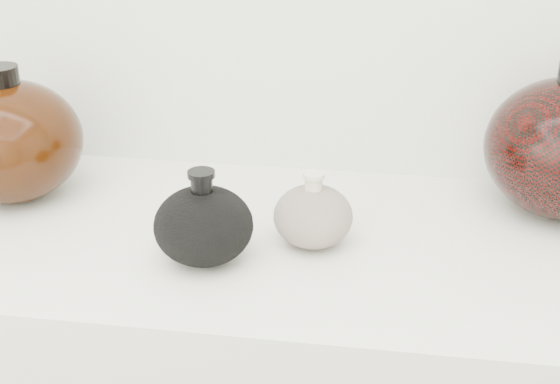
# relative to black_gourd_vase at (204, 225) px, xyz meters

# --- Properties ---
(room) EXTENTS (3.04, 2.42, 2.64)m
(room) POSITION_rel_black_gourd_vase_xyz_m (0.08, -0.60, 0.35)
(room) COLOR #5C5C5C
(room) RESTS_ON ground
(black_gourd_vase) EXTENTS (0.14, 0.14, 0.13)m
(black_gourd_vase) POSITION_rel_black_gourd_vase_xyz_m (0.00, 0.00, 0.00)
(black_gourd_vase) COLOR black
(black_gourd_vase) RESTS_ON display_counter
(cream_gourd_vase) EXTENTS (0.13, 0.13, 0.11)m
(cream_gourd_vase) POSITION_rel_black_gourd_vase_xyz_m (0.14, 0.07, -0.01)
(cream_gourd_vase) COLOR beige
(cream_gourd_vase) RESTS_ON display_counter
(left_round_pot) EXTENTS (0.25, 0.25, 0.22)m
(left_round_pot) POSITION_rel_black_gourd_vase_xyz_m (-0.35, 0.15, 0.04)
(left_round_pot) COLOR black
(left_round_pot) RESTS_ON display_counter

